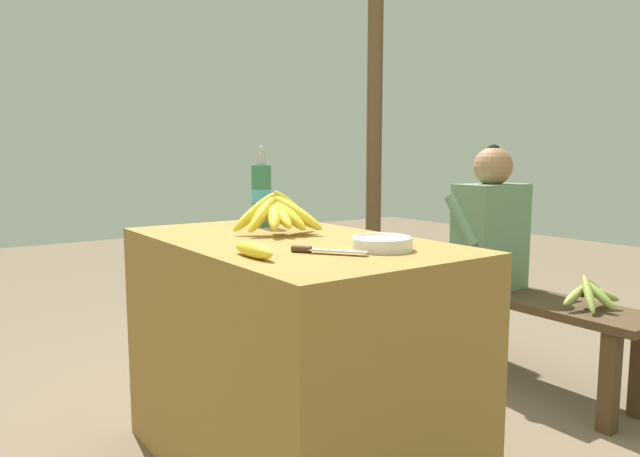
# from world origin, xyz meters

# --- Properties ---
(market_counter) EXTENTS (1.18, 0.70, 0.80)m
(market_counter) POSITION_xyz_m (0.00, 0.00, 0.40)
(market_counter) COLOR olive
(market_counter) RESTS_ON ground_plane
(banana_bunch_ripe) EXTENTS (0.21, 0.32, 0.16)m
(banana_bunch_ripe) POSITION_xyz_m (-0.10, 0.03, 0.87)
(banana_bunch_ripe) COLOR #4C381E
(banana_bunch_ripe) RESTS_ON market_counter
(serving_bowl) EXTENTS (0.17, 0.17, 0.04)m
(serving_bowl) POSITION_xyz_m (0.35, 0.09, 0.82)
(serving_bowl) COLOR white
(serving_bowl) RESTS_ON market_counter
(water_bottle) EXTENTS (0.08, 0.08, 0.30)m
(water_bottle) POSITION_xyz_m (-0.34, 0.09, 0.92)
(water_bottle) COLOR #337556
(water_bottle) RESTS_ON market_counter
(loose_banana_front) EXTENTS (0.19, 0.04, 0.04)m
(loose_banana_front) POSITION_xyz_m (0.24, -0.26, 0.82)
(loose_banana_front) COLOR yellow
(loose_banana_front) RESTS_ON market_counter
(knife) EXTENTS (0.19, 0.14, 0.02)m
(knife) POSITION_xyz_m (0.29, -0.09, 0.81)
(knife) COLOR #BCBCC1
(knife) RESTS_ON market_counter
(wooden_bench) EXTENTS (1.30, 0.32, 0.43)m
(wooden_bench) POSITION_xyz_m (-0.07, 1.26, 0.35)
(wooden_bench) COLOR #4C3823
(wooden_bench) RESTS_ON ground_plane
(seated_vendor) EXTENTS (0.40, 0.39, 1.12)m
(seated_vendor) POSITION_xyz_m (-0.21, 1.23, 0.64)
(seated_vendor) COLOR #564C60
(seated_vendor) RESTS_ON ground_plane
(banana_bunch_green) EXTENTS (0.18, 0.29, 0.15)m
(banana_bunch_green) POSITION_xyz_m (0.32, 1.27, 0.50)
(banana_bunch_green) COLOR #4C381E
(banana_bunch_green) RESTS_ON wooden_bench
(support_post_near) EXTENTS (0.10, 0.10, 2.27)m
(support_post_near) POSITION_xyz_m (-1.40, 1.57, 1.13)
(support_post_near) COLOR brown
(support_post_near) RESTS_ON ground_plane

